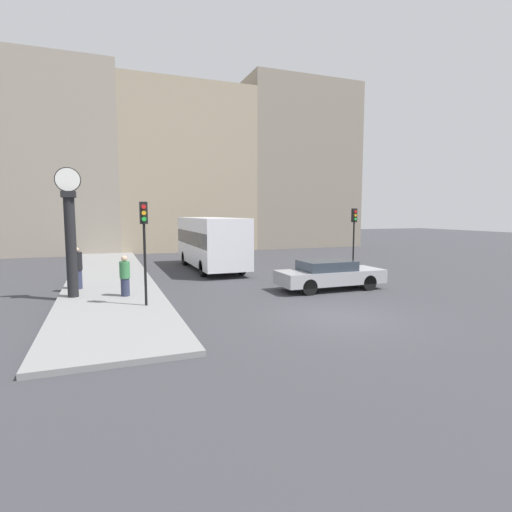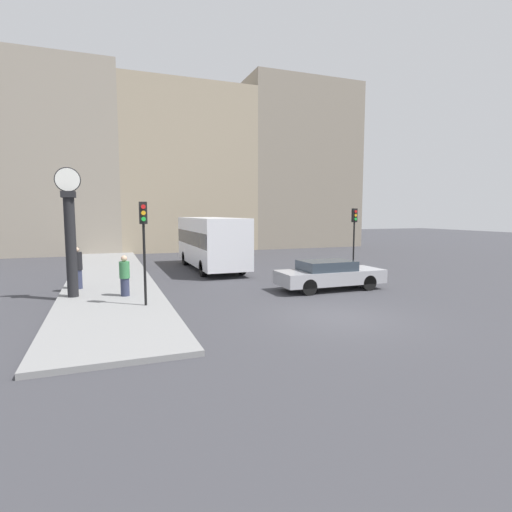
% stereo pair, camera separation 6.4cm
% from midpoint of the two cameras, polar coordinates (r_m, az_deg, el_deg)
% --- Properties ---
extents(ground_plane, '(120.00, 120.00, 0.00)m').
position_cam_midpoint_polar(ground_plane, '(13.44, 11.55, -8.52)').
color(ground_plane, '#38383D').
extents(sidewalk_corner, '(3.91, 25.47, 0.15)m').
position_cam_midpoint_polar(sidewalk_corner, '(21.93, -20.27, -2.89)').
color(sidewalk_corner, gray).
rests_on(sidewalk_corner, ground_plane).
extents(building_row, '(34.87, 5.00, 16.22)m').
position_cam_midpoint_polar(building_row, '(37.61, -9.97, 12.69)').
color(building_row, gray).
rests_on(building_row, ground_plane).
extents(sedan_car, '(4.76, 1.79, 1.30)m').
position_cam_midpoint_polar(sedan_car, '(17.93, 10.35, -2.59)').
color(sedan_car, '#9E9EA3').
rests_on(sedan_car, ground_plane).
extents(bus_distant, '(2.49, 8.16, 3.10)m').
position_cam_midpoint_polar(bus_distant, '(24.01, -6.56, 2.24)').
color(bus_distant, silver).
rests_on(bus_distant, ground_plane).
extents(traffic_light_near, '(0.26, 0.24, 3.61)m').
position_cam_midpoint_polar(traffic_light_near, '(14.30, -15.81, 3.39)').
color(traffic_light_near, black).
rests_on(traffic_light_near, sidewalk_corner).
extents(traffic_light_far, '(0.26, 0.24, 3.63)m').
position_cam_midpoint_polar(traffic_light_far, '(22.98, 13.75, 4.06)').
color(traffic_light_far, black).
rests_on(traffic_light_far, ground_plane).
extents(street_clock, '(0.93, 0.52, 4.94)m').
position_cam_midpoint_polar(street_clock, '(16.79, -25.08, 2.55)').
color(street_clock, black).
rests_on(street_clock, sidewalk_corner).
extents(pedestrian_green_hoodie, '(0.39, 0.39, 1.59)m').
position_cam_midpoint_polar(pedestrian_green_hoodie, '(16.36, -18.33, -2.75)').
color(pedestrian_green_hoodie, '#2D334C').
rests_on(pedestrian_green_hoodie, sidewalk_corner).
extents(pedestrian_black_jacket, '(0.43, 0.43, 1.78)m').
position_cam_midpoint_polar(pedestrian_black_jacket, '(18.63, -24.27, -1.63)').
color(pedestrian_black_jacket, '#2D334C').
rests_on(pedestrian_black_jacket, sidewalk_corner).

